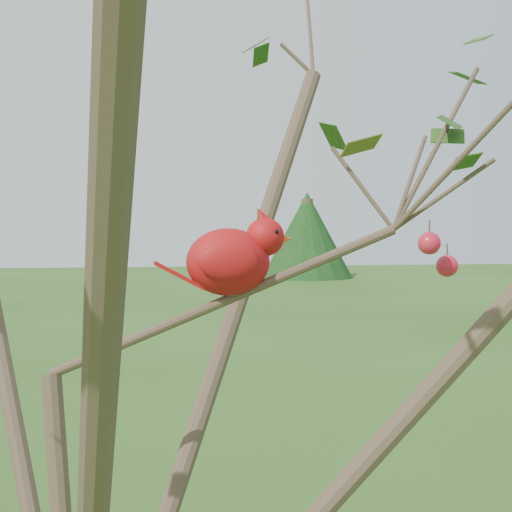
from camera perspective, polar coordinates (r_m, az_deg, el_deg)
The scene contains 3 objects.
crabapple_tree at distance 1.15m, azimuth -13.15°, elevation -1.89°, with size 2.35×2.05×2.95m.
cardinal at distance 1.25m, azimuth -1.88°, elevation -0.18°, with size 0.25×0.13×0.17m.
distant_trees at distance 26.36m, azimuth -15.23°, elevation 0.96°, with size 41.21×14.44×3.82m.
Camera 1 is at (0.10, -1.16, 2.20)m, focal length 50.00 mm.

